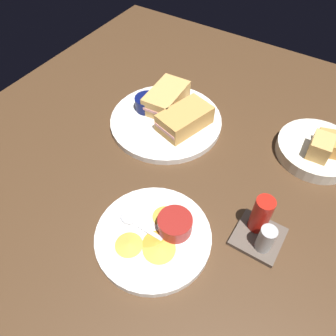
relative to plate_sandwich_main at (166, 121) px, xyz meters
The scene contains 12 objects.
ground_plane 8.90cm from the plate_sandwich_main, 65.39° to the left, with size 110.00×110.00×3.00cm, color #4C331E.
plate_sandwich_main is the anchor object (origin of this frame).
sandwich_half_near 6.28cm from the plate_sandwich_main, 91.21° to the left, with size 14.71×11.03×4.80cm.
sandwich_half_far 6.28cm from the plate_sandwich_main, 148.79° to the right, with size 13.64×8.33×4.80cm.
ramekin_dark_sauce 6.92cm from the plate_sandwich_main, 97.79° to the right, with size 6.34×6.34×3.40cm.
spoon_by_dark_ramekin 1.66cm from the plate_sandwich_main, 105.36° to the right, with size 2.54×9.95×0.80cm.
plate_chips_companion 33.06cm from the plate_sandwich_main, 28.17° to the left, with size 22.42×22.42×1.60cm, color white.
ramekin_light_gravy 31.79cm from the plate_sandwich_main, 35.53° to the left, with size 6.67×6.67×3.37cm.
spoon_by_gravy_ramekin 31.03cm from the plate_sandwich_main, 20.40° to the left, with size 2.26×9.87×0.80cm.
plantain_chip_scatter 34.08cm from the plate_sandwich_main, 28.23° to the left, with size 15.85×13.06×0.60cm.
bread_basket_rear 37.14cm from the plate_sandwich_main, 104.81° to the left, with size 18.53×18.53×7.48cm.
condiment_caddy 37.11cm from the plate_sandwich_main, 61.36° to the left, with size 9.00×9.00×9.50cm.
Camera 1 is at (49.10, 25.99, 57.38)cm, focal length 34.69 mm.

